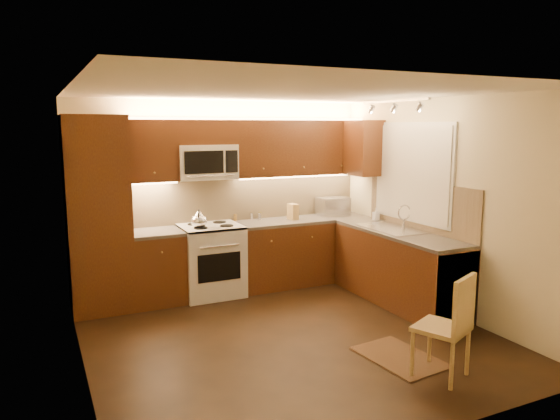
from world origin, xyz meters
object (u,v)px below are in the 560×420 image
microwave (206,162)px  knife_block (293,212)px  dining_chair (441,325)px  soap_bottle (376,214)px  stove (211,260)px  sink (392,223)px  kettle (199,219)px  toaster_oven (333,206)px

microwave → knife_block: 1.40m
dining_chair → knife_block: bearing=63.7°
dining_chair → soap_bottle: bearing=41.9°
stove → sink: (2.00, -1.12, 0.52)m
stove → sink: 2.35m
sink → kettle: bearing=155.0°
sink → soap_bottle: 0.65m
dining_chair → sink: bearing=40.1°
soap_bottle → dining_chair: soap_bottle is taller
knife_block → soap_bottle: knife_block is taller
stove → kettle: 0.62m
sink → dining_chair: size_ratio=0.92×
soap_bottle → dining_chair: (-1.10, -2.51, -0.52)m
sink → toaster_oven: toaster_oven is taller
stove → sink: sink is taller
stove → dining_chair: (1.10, -3.01, 0.01)m
soap_bottle → toaster_oven: bearing=116.8°
microwave → toaster_oven: 2.01m
toaster_oven → microwave: bearing=-178.8°
microwave → soap_bottle: microwave is taller
microwave → toaster_oven: microwave is taller
stove → microwave: bearing=90.0°
soap_bottle → sink: bearing=-107.6°
dining_chair → toaster_oven: bearing=51.4°
knife_block → soap_bottle: bearing=-34.7°
soap_bottle → stove: bearing=167.3°
microwave → toaster_oven: bearing=-0.4°
dining_chair → stove: bearing=85.6°
microwave → soap_bottle: bearing=-16.1°
knife_block → soap_bottle: (1.00, -0.53, -0.03)m
sink → toaster_oven: bearing=95.2°
microwave → kettle: bearing=-126.4°
knife_block → dining_chair: (-0.09, -3.04, -0.54)m
toaster_oven → knife_block: size_ratio=1.97×
kettle → dining_chair: bearing=-48.1°
microwave → soap_bottle: size_ratio=4.66×
stove → soap_bottle: bearing=-12.9°
toaster_oven → stove: bearing=-174.8°
microwave → dining_chair: size_ratio=0.82×
sink → kettle: kettle is taller
kettle → soap_bottle: kettle is taller
kettle → soap_bottle: size_ratio=1.47×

